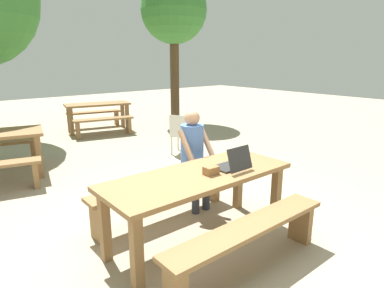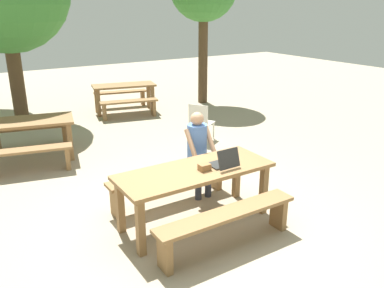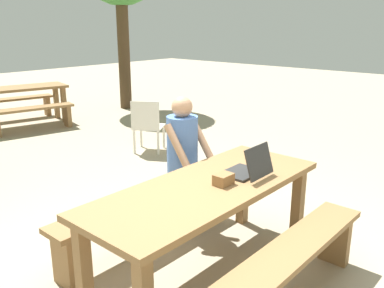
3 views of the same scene
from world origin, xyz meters
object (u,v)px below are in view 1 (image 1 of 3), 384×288
Objects in this scene: person_seated at (194,152)px; small_pouch at (211,170)px; picnic_table_front at (199,183)px; tree_left at (174,12)px; laptop at (233,164)px; picnic_table_rear at (98,108)px; plastic_chair at (182,133)px.

small_pouch is at bearing -118.01° from person_seated.
picnic_table_front is 0.49× the size of tree_left.
laptop reaches higher than picnic_table_rear.
small_pouch is 0.08× the size of picnic_table_rear.
picnic_table_front is 7.47m from tree_left.
tree_left reaches higher than picnic_table_rear.
small_pouch is 0.03× the size of tree_left.
picnic_table_rear is at bearing -101.86° from laptop.
small_pouch is at bearing -7.23° from laptop.
person_seated is at bearing -124.40° from tree_left.
picnic_table_rear is at bearing 176.09° from tree_left.
laptop is at bearing -88.47° from picnic_table_rear.
person_seated is (0.41, 0.77, -0.05)m from small_pouch.
picnic_table_front is 14.06× the size of small_pouch.
picnic_table_front is 1.59× the size of person_seated.
picnic_table_front is 6.14m from picnic_table_rear.
laptop is 7.33m from tree_left.
picnic_table_front is at bearing -126.08° from person_seated.
laptop is 0.26× the size of person_seated.
picnic_table_rear is (1.45, 6.04, -0.19)m from small_pouch.
small_pouch reaches higher than picnic_table_rear.
person_seated is at bearing 53.92° from picnic_table_front.
plastic_chair reaches higher than picnic_table_front.
picnic_table_rear is (1.16, 6.07, -0.21)m from laptop.
picnic_table_front is 3.38m from plastic_chair.
person_seated is 5.38m from picnic_table_rear.
picnic_table_front is at bearing -20.07° from laptop.
picnic_table_rear is (1.04, 5.28, -0.14)m from person_seated.
picnic_table_front is at bearing 113.10° from plastic_chair.
picnic_table_front is 2.50× the size of plastic_chair.
small_pouch is at bearing 115.13° from plastic_chair.
small_pouch is 7.45m from tree_left.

